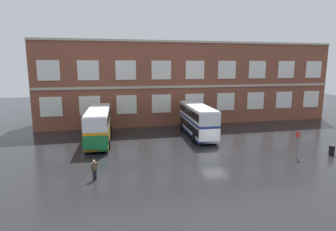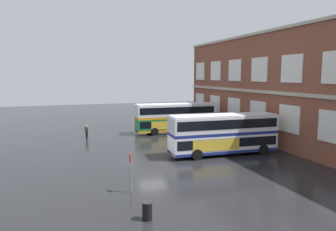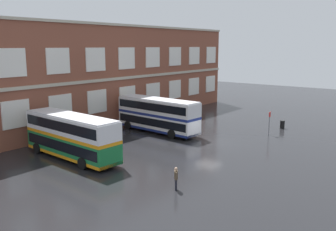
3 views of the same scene
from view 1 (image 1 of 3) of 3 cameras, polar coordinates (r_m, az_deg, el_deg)
name	(u,v)px [view 1 (image 1 of 3)]	position (r m, az deg, el deg)	size (l,w,h in m)	color
ground_plane	(208,146)	(32.89, 8.29, -6.29)	(120.00, 120.00, 0.00)	black
brick_terminal_building	(187,83)	(47.46, 3.98, 6.61)	(47.49, 8.19, 12.96)	brown
double_decker_near	(99,124)	(35.21, -14.00, -1.78)	(3.25, 11.11, 4.07)	#197038
double_decker_middle	(197,120)	(37.39, 6.02, -0.84)	(3.33, 11.13, 4.07)	silver
waiting_passenger	(94,169)	(23.97, -14.85, -10.50)	(0.56, 0.47, 1.70)	black
bus_stand_flag	(297,142)	(31.14, 24.95, -4.96)	(0.44, 0.10, 2.70)	slate
station_litter_bin	(332,150)	(34.11, 30.50, -6.11)	(0.60, 0.60, 1.03)	black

